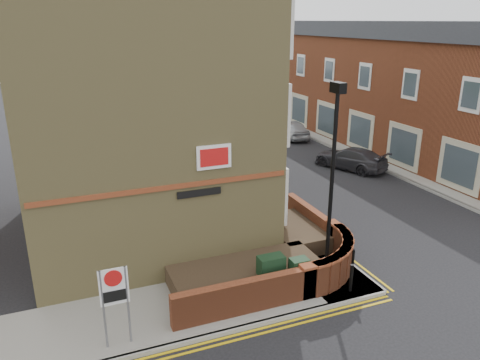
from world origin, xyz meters
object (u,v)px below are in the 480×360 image
(lamppost, at_px, (332,186))
(zone_sign, at_px, (114,293))
(silver_car_near, at_px, (237,156))
(utility_cabinet_large, at_px, (271,274))

(lamppost, xyz_separation_m, zone_sign, (-6.60, -0.70, -1.70))
(lamppost, height_order, silver_car_near, lamppost)
(lamppost, xyz_separation_m, utility_cabinet_large, (-1.90, 0.10, -2.62))
(utility_cabinet_large, xyz_separation_m, zone_sign, (-4.70, -0.80, 0.92))
(utility_cabinet_large, distance_m, zone_sign, 4.86)
(utility_cabinet_large, bearing_deg, lamppost, -3.01)
(lamppost, bearing_deg, utility_cabinet_large, 176.99)
(lamppost, height_order, zone_sign, lamppost)
(lamppost, height_order, utility_cabinet_large, lamppost)
(lamppost, relative_size, silver_car_near, 1.50)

